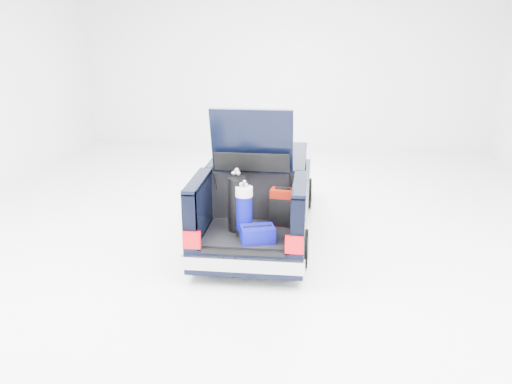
# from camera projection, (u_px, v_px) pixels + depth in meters

# --- Properties ---
(ground) EXTENTS (14.00, 14.00, 0.00)m
(ground) POSITION_uv_depth(u_px,v_px,m) (259.00, 232.00, 9.97)
(ground) COLOR white
(ground) RESTS_ON ground
(car) EXTENTS (1.87, 4.65, 2.47)m
(car) POSITION_uv_depth(u_px,v_px,m) (260.00, 195.00, 9.86)
(car) COLOR black
(car) RESTS_ON ground
(red_suitcase) EXTENTS (0.41, 0.29, 0.63)m
(red_suitcase) POSITION_uv_depth(u_px,v_px,m) (283.00, 207.00, 8.58)
(red_suitcase) COLOR #750F03
(red_suitcase) RESTS_ON car
(black_golf_bag) EXTENTS (0.31, 0.36, 0.99)m
(black_golf_bag) POSITION_uv_depth(u_px,v_px,m) (237.00, 203.00, 8.31)
(black_golf_bag) COLOR black
(black_golf_bag) RESTS_ON car
(blue_golf_bag) EXTENTS (0.27, 0.27, 0.87)m
(blue_golf_bag) POSITION_uv_depth(u_px,v_px,m) (244.00, 211.00, 8.16)
(blue_golf_bag) COLOR black
(blue_golf_bag) RESTS_ON car
(blue_duffel) EXTENTS (0.56, 0.45, 0.26)m
(blue_duffel) POSITION_uv_depth(u_px,v_px,m) (257.00, 234.00, 8.01)
(blue_duffel) COLOR #040570
(blue_duffel) RESTS_ON car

